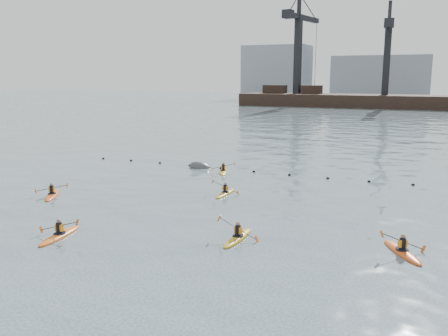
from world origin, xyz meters
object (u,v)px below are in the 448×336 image
Objects in this scene: kayaker_4 at (402,251)px; mooring_buoy at (200,168)px; kayaker_0 at (60,235)px; kayaker_1 at (238,237)px; kayaker_2 at (52,195)px; kayaker_5 at (223,171)px; kayaker_3 at (225,193)px.

kayaker_4 is 22.07m from mooring_buoy.
kayaker_0 is 8.61m from kayaker_1.
kayaker_5 is (7.07, 11.50, -0.01)m from kayaker_2.
mooring_buoy is (-5.59, 7.61, -0.09)m from kayaker_3.
kayaker_1 is 1.02× the size of kayaker_4.
mooring_buoy is at bearing 123.01° from kayaker_1.
kayaker_0 is 15.90m from kayaker_4.
kayaker_1 is 14.36m from kayaker_2.
kayaker_4 is (21.38, -1.64, 0.00)m from kayaker_2.
kayaker_0 reaches higher than mooring_buoy.
kayaker_4 is at bearing -63.93° from kayaker_5.
kayaker_2 is 21.44m from kayaker_4.
mooring_buoy is at bearing 126.48° from kayaker_3.
kayaker_1 is at bearing -58.01° from mooring_buoy.
kayaker_3 is (10.08, 4.95, -0.01)m from kayaker_2.
kayaker_1 is (8.02, 3.14, -0.00)m from kayaker_0.
kayaker_1 is 18.13m from mooring_buoy.
kayaker_3 is 7.20m from kayaker_5.
mooring_buoy is at bearing 38.80° from kayaker_2.
kayaker_5 is at bearing 78.56° from kayaker_0.
kayaker_0 is 11.62m from kayaker_3.
kayaker_0 is at bearing -114.65° from kayaker_5.
kayaker_2 is at bearing 127.39° from kayaker_0.
mooring_buoy is at bearing 86.73° from kayaker_0.
kayaker_5 is 1.49× the size of mooring_buoy.
kayaker_2 is at bearing -153.65° from kayaker_3.
kayaker_2 is (-14.09, 2.81, 0.00)m from kayaker_1.
kayaker_5 is at bearing 117.13° from kayaker_1.
kayaker_3 is 9.45m from mooring_buoy.
kayaker_5 is at bearing -22.35° from mooring_buoy.
kayaker_2 is at bearing -109.64° from mooring_buoy.
mooring_buoy is (4.48, 12.56, -0.09)m from kayaker_2.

